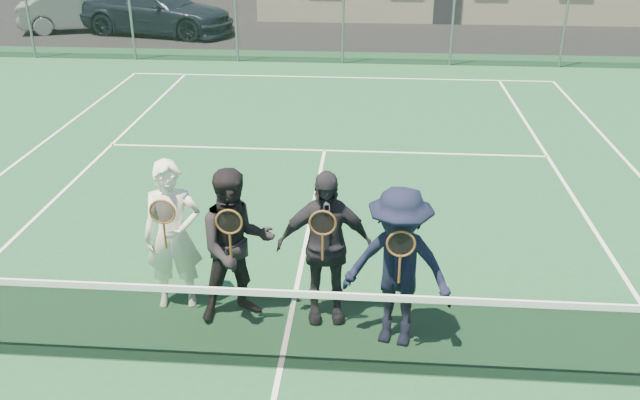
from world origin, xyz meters
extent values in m
plane|color=#32491A|center=(0.00, 20.00, 0.00)|extent=(220.00, 220.00, 0.00)
cube|color=#1C4C2B|center=(0.00, 0.00, 0.01)|extent=(30.00, 30.00, 0.02)
cube|color=black|center=(-4.00, 20.00, 0.01)|extent=(40.00, 12.00, 0.01)
imported|color=#97999F|center=(-9.30, 17.80, 0.67)|extent=(4.33, 2.73, 1.35)
imported|color=black|center=(-6.49, 17.44, 0.77)|extent=(5.69, 3.33, 1.55)
cube|color=white|center=(0.00, 11.88, 0.03)|extent=(10.97, 0.06, 0.01)
cube|color=white|center=(0.00, 6.40, 0.03)|extent=(8.23, 0.06, 0.01)
cube|color=white|center=(0.00, 0.00, 0.03)|extent=(0.06, 12.80, 0.01)
cube|color=black|center=(0.00, 0.00, 0.48)|extent=(11.60, 0.02, 0.88)
cube|color=white|center=(0.00, 0.00, 0.93)|extent=(11.60, 0.03, 0.07)
cylinder|color=slate|center=(-9.00, 13.50, 1.50)|extent=(0.07, 0.07, 3.00)
cylinder|color=slate|center=(-6.00, 13.50, 1.50)|extent=(0.07, 0.07, 3.00)
cylinder|color=slate|center=(-3.00, 13.50, 1.50)|extent=(0.07, 0.07, 3.00)
cylinder|color=slate|center=(0.00, 13.50, 1.50)|extent=(0.07, 0.07, 3.00)
cylinder|color=slate|center=(3.00, 13.50, 1.50)|extent=(0.07, 0.07, 3.00)
cylinder|color=slate|center=(6.00, 13.50, 1.50)|extent=(0.07, 0.07, 3.00)
cube|color=black|center=(0.00, 13.50, 1.50)|extent=(30.00, 0.03, 3.00)
imported|color=white|center=(-1.35, 1.12, 0.92)|extent=(0.72, 0.54, 1.80)
torus|color=brown|center=(-1.35, 0.85, 1.35)|extent=(0.29, 0.02, 0.29)
cylinder|color=black|center=(-1.35, 0.85, 1.35)|extent=(0.25, 0.00, 0.25)
cylinder|color=brown|center=(-1.35, 0.85, 1.07)|extent=(0.03, 0.03, 0.32)
imported|color=black|center=(-0.59, 0.94, 0.92)|extent=(1.08, 0.98, 1.80)
torus|color=brown|center=(-0.59, 0.67, 1.35)|extent=(0.29, 0.02, 0.29)
cylinder|color=black|center=(-0.59, 0.67, 1.35)|extent=(0.25, 0.00, 0.25)
cylinder|color=brown|center=(-0.59, 0.67, 1.07)|extent=(0.03, 0.03, 0.32)
imported|color=#26252A|center=(0.38, 0.99, 0.92)|extent=(1.10, 0.55, 1.80)
torus|color=brown|center=(0.38, 0.72, 1.35)|extent=(0.29, 0.02, 0.29)
cylinder|color=black|center=(0.38, 0.72, 1.35)|extent=(0.25, 0.00, 0.25)
cylinder|color=brown|center=(0.38, 0.72, 1.07)|extent=(0.03, 0.03, 0.32)
imported|color=black|center=(1.18, 0.59, 0.92)|extent=(1.29, 0.92, 1.80)
torus|color=brown|center=(1.18, 0.32, 1.35)|extent=(0.29, 0.02, 0.29)
cylinder|color=black|center=(1.18, 0.32, 1.35)|extent=(0.25, 0.00, 0.25)
cylinder|color=brown|center=(1.18, 0.32, 1.07)|extent=(0.03, 0.03, 0.32)
camera|label=1|loc=(0.84, -5.53, 4.49)|focal=38.00mm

